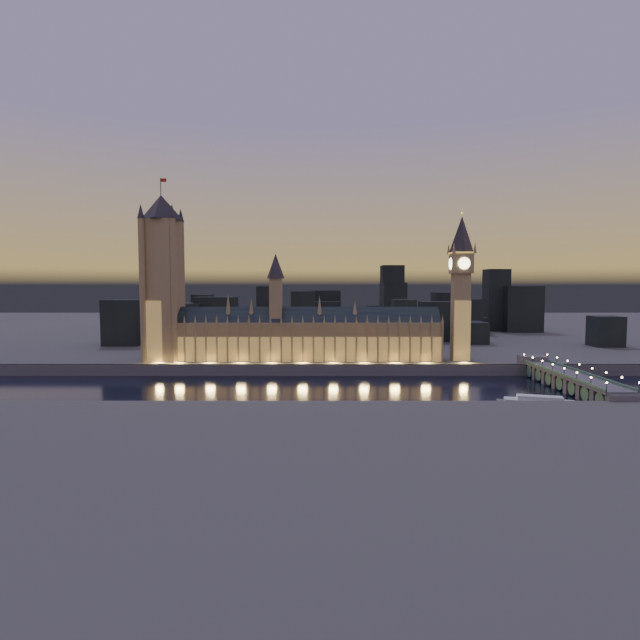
{
  "coord_description": "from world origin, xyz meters",
  "views": [
    {
      "loc": [
        5.12,
        -303.06,
        63.04
      ],
      "look_at": [
        5.0,
        55.0,
        38.0
      ],
      "focal_mm": 28.0,
      "sensor_mm": 36.0,
      "label": 1
    }
  ],
  "objects_px": {
    "palace_of_westminster": "(302,335)",
    "victoria_tower": "(162,270)",
    "westminster_bridge": "(566,379)",
    "elizabeth_tower": "(461,275)",
    "river_boat": "(540,401)"
  },
  "relations": [
    {
      "from": "palace_of_westminster",
      "to": "victoria_tower",
      "type": "bearing_deg",
      "value": 179.9
    },
    {
      "from": "victoria_tower",
      "to": "elizabeth_tower",
      "type": "relative_size",
      "value": 1.18
    },
    {
      "from": "palace_of_westminster",
      "to": "elizabeth_tower",
      "type": "xyz_separation_m",
      "value": [
        116.28,
        0.18,
        43.85
      ]
    },
    {
      "from": "river_boat",
      "to": "elizabeth_tower",
      "type": "bearing_deg",
      "value": 97.39
    },
    {
      "from": "elizabeth_tower",
      "to": "westminster_bridge",
      "type": "xyz_separation_m",
      "value": [
        46.7,
        -65.38,
        -64.22
      ]
    },
    {
      "from": "westminster_bridge",
      "to": "elizabeth_tower",
      "type": "bearing_deg",
      "value": 125.54
    },
    {
      "from": "westminster_bridge",
      "to": "palace_of_westminster",
      "type": "bearing_deg",
      "value": 158.2
    },
    {
      "from": "palace_of_westminster",
      "to": "victoria_tower",
      "type": "distance_m",
      "value": 112.22
    },
    {
      "from": "palace_of_westminster",
      "to": "victoria_tower",
      "type": "relative_size",
      "value": 1.53
    },
    {
      "from": "victoria_tower",
      "to": "westminster_bridge",
      "type": "distance_m",
      "value": 280.95
    },
    {
      "from": "elizabeth_tower",
      "to": "river_boat",
      "type": "distance_m",
      "value": 125.87
    },
    {
      "from": "elizabeth_tower",
      "to": "river_boat",
      "type": "height_order",
      "value": "elizabeth_tower"
    },
    {
      "from": "elizabeth_tower",
      "to": "palace_of_westminster",
      "type": "bearing_deg",
      "value": -179.91
    },
    {
      "from": "victoria_tower",
      "to": "river_boat",
      "type": "height_order",
      "value": "victoria_tower"
    },
    {
      "from": "palace_of_westminster",
      "to": "victoria_tower",
      "type": "xyz_separation_m",
      "value": [
        -101.72,
        0.19,
        47.39
      ]
    }
  ]
}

